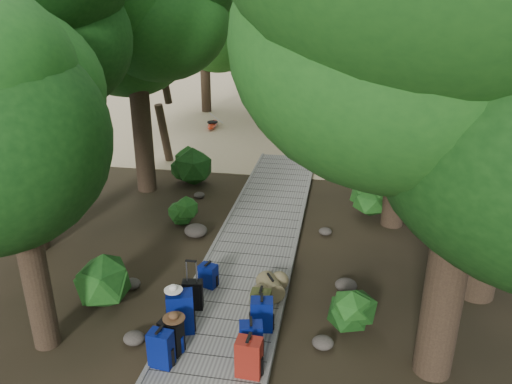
% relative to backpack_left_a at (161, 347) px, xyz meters
% --- Properties ---
extents(ground, '(120.00, 120.00, 0.00)m').
position_rel_backpack_left_a_xyz_m(ground, '(0.75, 4.35, -0.47)').
color(ground, '#332819').
rests_on(ground, ground).
extents(sand_beach, '(40.00, 22.00, 0.02)m').
position_rel_backpack_left_a_xyz_m(sand_beach, '(0.75, 20.35, -0.46)').
color(sand_beach, tan).
rests_on(sand_beach, ground).
extents(distant_hill, '(32.00, 16.00, 12.00)m').
position_rel_backpack_left_a_xyz_m(distant_hill, '(-39.25, 52.35, -0.47)').
color(distant_hill, black).
rests_on(distant_hill, ground).
extents(boardwalk, '(2.00, 12.00, 0.12)m').
position_rel_backpack_left_a_xyz_m(boardwalk, '(0.75, 5.35, -0.41)').
color(boardwalk, gray).
rests_on(boardwalk, ground).
extents(backpack_left_a, '(0.41, 0.31, 0.71)m').
position_rel_backpack_left_a_xyz_m(backpack_left_a, '(0.00, 0.00, 0.00)').
color(backpack_left_a, navy).
rests_on(backpack_left_a, boardwalk).
extents(backpack_left_b, '(0.42, 0.34, 0.68)m').
position_rel_backpack_left_a_xyz_m(backpack_left_b, '(0.06, 0.33, -0.01)').
color(backpack_left_b, black).
rests_on(backpack_left_b, boardwalk).
extents(backpack_left_c, '(0.55, 0.47, 0.87)m').
position_rel_backpack_left_a_xyz_m(backpack_left_c, '(0.03, 0.90, 0.08)').
color(backpack_left_c, navy).
rests_on(backpack_left_c, boardwalk).
extents(backpack_left_d, '(0.41, 0.34, 0.53)m').
position_rel_backpack_left_a_xyz_m(backpack_left_d, '(0.13, 2.40, -0.09)').
color(backpack_left_d, navy).
rests_on(backpack_left_d, boardwalk).
extents(backpack_right_a, '(0.42, 0.31, 0.72)m').
position_rel_backpack_left_a_xyz_m(backpack_right_a, '(1.43, 0.04, 0.01)').
color(backpack_right_a, maroon).
rests_on(backpack_right_a, boardwalk).
extents(backpack_right_b, '(0.43, 0.34, 0.69)m').
position_rel_backpack_left_a_xyz_m(backpack_right_b, '(1.38, 0.48, -0.01)').
color(backpack_right_b, navy).
rests_on(backpack_right_b, boardwalk).
extents(backpack_right_c, '(0.43, 0.34, 0.68)m').
position_rel_backpack_left_a_xyz_m(backpack_right_c, '(1.44, 1.20, -0.01)').
color(backpack_right_c, navy).
rests_on(backpack_right_c, boardwalk).
extents(backpack_right_d, '(0.37, 0.27, 0.56)m').
position_rel_backpack_left_a_xyz_m(backpack_right_d, '(1.35, 1.62, -0.07)').
color(backpack_right_d, '#3F4219').
rests_on(backpack_right_d, boardwalk).
extents(duffel_right_khaki, '(0.65, 0.72, 0.40)m').
position_rel_backpack_left_a_xyz_m(duffel_right_khaki, '(1.43, 2.27, -0.15)').
color(duffel_right_khaki, brown).
rests_on(duffel_right_khaki, boardwalk).
extents(suitcase_on_boardwalk, '(0.41, 0.27, 0.59)m').
position_rel_backpack_left_a_xyz_m(suitcase_on_boardwalk, '(0.05, 1.60, -0.06)').
color(suitcase_on_boardwalk, black).
rests_on(suitcase_on_boardwalk, boardwalk).
extents(lone_suitcase_on_sand, '(0.40, 0.25, 0.59)m').
position_rel_backpack_left_a_xyz_m(lone_suitcase_on_sand, '(1.10, 12.21, -0.16)').
color(lone_suitcase_on_sand, black).
rests_on(lone_suitcase_on_sand, sand_beach).
extents(hat_brown, '(0.37, 0.37, 0.11)m').
position_rel_backpack_left_a_xyz_m(hat_brown, '(0.13, 0.33, 0.38)').
color(hat_brown, '#51351E').
rests_on(hat_brown, backpack_left_b).
extents(hat_white, '(0.32, 0.32, 0.11)m').
position_rel_backpack_left_a_xyz_m(hat_white, '(-0.05, 0.85, 0.57)').
color(hat_white, silver).
rests_on(hat_white, backpack_left_c).
extents(kayak, '(1.14, 3.49, 0.34)m').
position_rel_backpack_left_a_xyz_m(kayak, '(-3.16, 15.19, -0.28)').
color(kayak, '#B8290F').
rests_on(kayak, sand_beach).
extents(sun_lounger, '(1.29, 2.16, 0.66)m').
position_rel_backpack_left_a_xyz_m(sun_lounger, '(4.53, 14.66, -0.12)').
color(sun_lounger, silver).
rests_on(sun_lounger, sand_beach).
extents(tree_right_a, '(5.16, 5.16, 8.60)m').
position_rel_backpack_left_a_xyz_m(tree_right_a, '(4.33, 0.79, 3.83)').
color(tree_right_a, black).
rests_on(tree_right_a, ground).
extents(tree_right_c, '(4.80, 4.80, 8.31)m').
position_rel_backpack_left_a_xyz_m(tree_right_c, '(4.08, 6.32, 3.68)').
color(tree_right_c, black).
rests_on(tree_right_c, ground).
extents(tree_right_d, '(5.49, 5.49, 10.07)m').
position_rel_backpack_left_a_xyz_m(tree_right_d, '(6.23, 7.98, 4.56)').
color(tree_right_d, black).
rests_on(tree_right_d, ground).
extents(tree_right_e, '(5.06, 5.06, 9.10)m').
position_rel_backpack_left_a_xyz_m(tree_right_e, '(4.48, 12.00, 4.08)').
color(tree_right_e, black).
rests_on(tree_right_e, ground).
extents(tree_left_a, '(3.79, 3.79, 6.32)m').
position_rel_backpack_left_a_xyz_m(tree_left_a, '(-2.23, 0.29, 2.69)').
color(tree_left_a, black).
rests_on(tree_left_a, ground).
extents(tree_left_c, '(4.77, 4.77, 8.30)m').
position_rel_backpack_left_a_xyz_m(tree_left_c, '(-3.24, 7.54, 3.68)').
color(tree_left_c, black).
rests_on(tree_left_c, ground).
extents(tree_back_a, '(5.43, 5.43, 9.41)m').
position_rel_backpack_left_a_xyz_m(tree_back_a, '(-0.79, 18.82, 4.23)').
color(tree_back_a, black).
rests_on(tree_back_a, ground).
extents(tree_back_b, '(5.57, 5.57, 9.95)m').
position_rel_backpack_left_a_xyz_m(tree_back_b, '(2.66, 20.67, 4.50)').
color(tree_back_b, black).
rests_on(tree_back_b, ground).
extents(tree_back_c, '(4.82, 4.82, 8.67)m').
position_rel_backpack_left_a_xyz_m(tree_back_c, '(5.91, 19.17, 3.86)').
color(tree_back_c, black).
rests_on(tree_back_c, ground).
extents(tree_back_d, '(4.21, 4.21, 7.02)m').
position_rel_backpack_left_a_xyz_m(tree_back_d, '(-4.27, 18.24, 3.04)').
color(tree_back_d, black).
rests_on(tree_back_d, ground).
extents(palm_right_a, '(3.84, 3.84, 6.54)m').
position_rel_backpack_left_a_xyz_m(palm_right_a, '(3.62, 9.80, 2.80)').
color(palm_right_a, '#15380F').
rests_on(palm_right_a, ground).
extents(palm_right_b, '(4.93, 4.93, 9.52)m').
position_rel_backpack_left_a_xyz_m(palm_right_b, '(5.30, 15.33, 4.29)').
color(palm_right_b, '#15380F').
rests_on(palm_right_b, ground).
extents(palm_right_c, '(4.95, 4.95, 7.88)m').
position_rel_backpack_left_a_xyz_m(palm_right_c, '(3.50, 16.35, 3.47)').
color(palm_right_c, '#15380F').
rests_on(palm_right_c, ground).
extents(palm_left_a, '(4.01, 4.01, 6.38)m').
position_rel_backpack_left_a_xyz_m(palm_left_a, '(-3.74, 10.30, 2.72)').
color(palm_left_a, '#15380F').
rests_on(palm_left_a, ground).
extents(rock_left_a, '(0.39, 0.35, 0.21)m').
position_rel_backpack_left_a_xyz_m(rock_left_a, '(-0.73, 0.56, -0.37)').
color(rock_left_a, '#4C473F').
rests_on(rock_left_a, ground).
extents(rock_left_b, '(0.37, 0.33, 0.20)m').
position_rel_backpack_left_a_xyz_m(rock_left_b, '(-1.48, 2.22, -0.37)').
color(rock_left_b, '#4C473F').
rests_on(rock_left_b, ground).
extents(rock_left_c, '(0.59, 0.53, 0.32)m').
position_rel_backpack_left_a_xyz_m(rock_left_c, '(-0.83, 4.72, -0.31)').
color(rock_left_c, '#4C473F').
rests_on(rock_left_c, ground).
extents(rock_left_d, '(0.32, 0.29, 0.18)m').
position_rel_backpack_left_a_xyz_m(rock_left_d, '(-1.46, 7.17, -0.38)').
color(rock_left_d, '#4C473F').
rests_on(rock_left_d, ground).
extents(rock_right_a, '(0.38, 0.34, 0.21)m').
position_rel_backpack_left_a_xyz_m(rock_right_a, '(2.55, 1.02, -0.37)').
color(rock_right_a, '#4C473F').
rests_on(rock_right_a, ground).
extents(rock_right_b, '(0.46, 0.41, 0.25)m').
position_rel_backpack_left_a_xyz_m(rock_right_b, '(2.93, 2.91, -0.35)').
color(rock_right_b, '#4C473F').
rests_on(rock_right_b, ground).
extents(rock_right_c, '(0.33, 0.30, 0.18)m').
position_rel_backpack_left_a_xyz_m(rock_right_c, '(2.38, 5.39, -0.38)').
color(rock_right_c, '#4C473F').
rests_on(rock_right_c, ground).
extents(rock_right_d, '(0.60, 0.54, 0.33)m').
position_rel_backpack_left_a_xyz_m(rock_right_d, '(3.74, 8.57, -0.31)').
color(rock_right_d, '#4C473F').
rests_on(rock_right_d, ground).
extents(shrub_left_a, '(1.15, 1.15, 1.04)m').
position_rel_backpack_left_a_xyz_m(shrub_left_a, '(-1.87, 1.64, 0.05)').
color(shrub_left_a, '#194E17').
rests_on(shrub_left_a, ground).
extents(shrub_left_b, '(0.77, 0.77, 0.69)m').
position_rel_backpack_left_a_xyz_m(shrub_left_b, '(-1.38, 5.26, -0.13)').
color(shrub_left_b, '#194E17').
rests_on(shrub_left_b, ground).
extents(shrub_left_c, '(1.35, 1.35, 1.21)m').
position_rel_backpack_left_a_xyz_m(shrub_left_c, '(-2.08, 8.39, 0.13)').
color(shrub_left_c, '#194E17').
rests_on(shrub_left_c, ground).
extents(shrub_right_a, '(1.01, 1.01, 0.91)m').
position_rel_backpack_left_a_xyz_m(shrub_right_a, '(3.10, 1.66, -0.02)').
color(shrub_right_a, '#194E17').
rests_on(shrub_right_a, ground).
extents(shrub_right_b, '(1.47, 1.47, 1.33)m').
position_rel_backpack_left_a_xyz_m(shrub_right_b, '(3.64, 6.78, 0.19)').
color(shrub_right_b, '#194E17').
rests_on(shrub_right_b, ground).
extents(shrub_right_c, '(0.75, 0.75, 0.68)m').
position_rel_backpack_left_a_xyz_m(shrub_right_c, '(2.95, 9.66, -0.13)').
color(shrub_right_c, '#194E17').
rests_on(shrub_right_c, ground).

